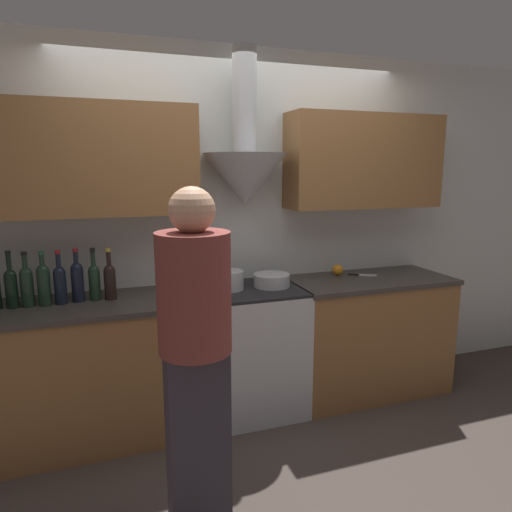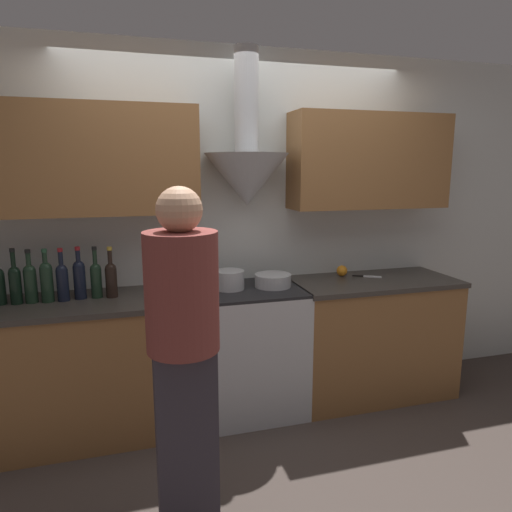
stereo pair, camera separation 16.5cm
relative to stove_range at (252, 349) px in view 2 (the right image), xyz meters
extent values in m
plane|color=#423833|center=(0.00, -0.31, -0.46)|extent=(12.00, 12.00, 0.00)
cube|color=silver|center=(0.00, 0.33, 0.84)|extent=(8.40, 0.06, 2.60)
cone|color=#B7BABC|center=(0.00, 0.14, 1.21)|extent=(0.59, 0.59, 0.36)
cylinder|color=#B7BABC|center=(0.00, 0.14, 1.74)|extent=(0.17, 0.17, 0.70)
cube|color=brown|center=(-1.12, 0.15, 1.34)|extent=(1.54, 0.32, 0.70)
cube|color=brown|center=(0.96, 0.15, 1.34)|extent=(1.23, 0.32, 0.70)
cube|color=brown|center=(-1.12, 0.00, -0.02)|extent=(1.54, 0.60, 0.88)
cube|color=#38332D|center=(-1.12, 0.00, 0.44)|extent=(1.56, 0.62, 0.03)
cube|color=brown|center=(0.96, 0.00, -0.02)|extent=(1.23, 0.60, 0.88)
cube|color=#38332D|center=(0.96, 0.00, 0.44)|extent=(1.25, 0.62, 0.03)
cube|color=#B7BABC|center=(0.00, 0.00, -0.01)|extent=(0.70, 0.60, 0.90)
cube|color=black|center=(0.00, -0.30, -0.05)|extent=(0.49, 0.01, 0.40)
cube|color=black|center=(0.00, 0.00, 0.45)|extent=(0.70, 0.60, 0.02)
cube|color=#B7BABC|center=(0.00, 0.27, 0.39)|extent=(0.70, 0.06, 0.10)
cylinder|color=black|center=(-1.60, 0.05, 0.55)|extent=(0.07, 0.07, 0.20)
cylinder|color=black|center=(-1.51, 0.04, 0.56)|extent=(0.07, 0.07, 0.20)
sphere|color=black|center=(-1.51, 0.04, 0.66)|extent=(0.07, 0.07, 0.07)
cylinder|color=black|center=(-1.51, 0.04, 0.73)|extent=(0.03, 0.03, 0.11)
cylinder|color=black|center=(-1.51, 0.04, 0.79)|extent=(0.03, 0.03, 0.02)
cylinder|color=black|center=(-1.42, 0.05, 0.56)|extent=(0.08, 0.08, 0.21)
sphere|color=black|center=(-1.42, 0.05, 0.66)|extent=(0.07, 0.07, 0.07)
cylinder|color=black|center=(-1.42, 0.05, 0.73)|extent=(0.03, 0.03, 0.09)
cylinder|color=black|center=(-1.42, 0.05, 0.78)|extent=(0.03, 0.03, 0.02)
cylinder|color=black|center=(-1.33, 0.04, 0.56)|extent=(0.08, 0.08, 0.22)
sphere|color=black|center=(-1.33, 0.04, 0.67)|extent=(0.07, 0.07, 0.07)
cylinder|color=black|center=(-1.33, 0.04, 0.73)|extent=(0.03, 0.03, 0.08)
cylinder|color=#234C33|center=(-1.33, 0.04, 0.78)|extent=(0.03, 0.03, 0.02)
cylinder|color=black|center=(-1.24, 0.03, 0.56)|extent=(0.07, 0.07, 0.20)
sphere|color=black|center=(-1.24, 0.03, 0.66)|extent=(0.07, 0.07, 0.07)
cylinder|color=black|center=(-1.24, 0.03, 0.72)|extent=(0.03, 0.03, 0.10)
cylinder|color=maroon|center=(-1.24, 0.03, 0.78)|extent=(0.03, 0.03, 0.02)
cylinder|color=black|center=(-1.14, 0.06, 0.56)|extent=(0.08, 0.08, 0.21)
sphere|color=black|center=(-1.14, 0.06, 0.67)|extent=(0.07, 0.07, 0.07)
cylinder|color=black|center=(-1.14, 0.06, 0.73)|extent=(0.03, 0.03, 0.09)
cylinder|color=maroon|center=(-1.14, 0.06, 0.79)|extent=(0.03, 0.03, 0.02)
cylinder|color=black|center=(-1.04, 0.06, 0.55)|extent=(0.07, 0.07, 0.19)
sphere|color=black|center=(-1.04, 0.06, 0.65)|extent=(0.07, 0.07, 0.07)
cylinder|color=black|center=(-1.04, 0.06, 0.72)|extent=(0.03, 0.03, 0.11)
cylinder|color=black|center=(-1.04, 0.06, 0.78)|extent=(0.03, 0.03, 0.02)
cylinder|color=black|center=(-0.94, 0.04, 0.55)|extent=(0.07, 0.07, 0.19)
sphere|color=black|center=(-0.94, 0.04, 0.65)|extent=(0.07, 0.07, 0.07)
cylinder|color=black|center=(-0.94, 0.04, 0.71)|extent=(0.03, 0.03, 0.10)
cylinder|color=gold|center=(-0.94, 0.04, 0.78)|extent=(0.03, 0.03, 0.02)
cylinder|color=#B7BABC|center=(-0.16, 0.02, 0.52)|extent=(0.21, 0.21, 0.13)
cylinder|color=#B7BABC|center=(0.16, 0.01, 0.50)|extent=(0.26, 0.26, 0.09)
sphere|color=orange|center=(0.78, 0.16, 0.50)|extent=(0.08, 0.08, 0.08)
cube|color=silver|center=(0.99, 0.07, 0.46)|extent=(0.14, 0.10, 0.01)
cube|color=black|center=(0.89, 0.12, 0.46)|extent=(0.08, 0.06, 0.01)
cube|color=#38333D|center=(-0.60, -1.00, 0.00)|extent=(0.28, 0.18, 0.93)
cylinder|color=brown|center=(-0.60, -1.00, 0.74)|extent=(0.33, 0.33, 0.55)
sphere|color=tan|center=(-0.60, -1.00, 1.11)|extent=(0.21, 0.21, 0.21)
camera|label=1|loc=(-0.99, -2.95, 1.29)|focal=32.00mm
camera|label=2|loc=(-0.83, -3.00, 1.29)|focal=32.00mm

